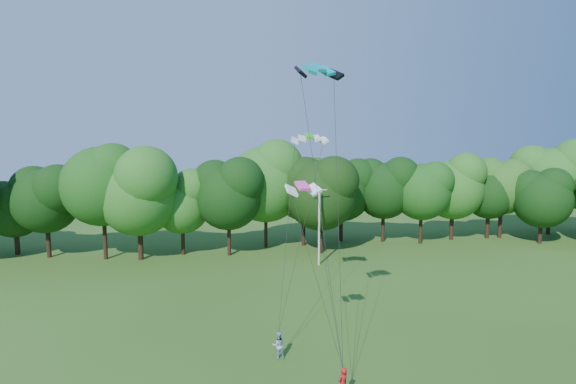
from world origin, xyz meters
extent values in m
cylinder|color=silver|center=(6.04, 28.65, 3.99)|extent=(0.20, 0.20, 7.97)
cube|color=silver|center=(6.04, 28.65, 7.77)|extent=(1.60, 0.13, 0.08)
imported|color=#91AAC9|center=(-0.90, 9.87, 0.80)|extent=(0.81, 0.65, 1.60)
cube|color=#0595A3|center=(0.82, 7.64, 16.49)|extent=(2.62, 1.69, 0.61)
cube|color=green|center=(2.35, 16.67, 13.09)|extent=(2.65, 1.31, 0.46)
cube|color=#FD46AC|center=(0.13, 8.02, 10.43)|extent=(2.00, 1.22, 0.46)
cylinder|color=#311F13|center=(7.35, 33.36, 2.17)|extent=(0.42, 0.42, 4.33)
ellipsoid|color=black|center=(7.35, 33.36, 7.88)|extent=(8.66, 8.66, 9.45)
cylinder|color=#382416|center=(32.37, 37.19, 1.87)|extent=(0.42, 0.42, 3.75)
ellipsoid|color=#265419|center=(32.37, 37.19, 6.81)|extent=(7.49, 7.49, 8.17)
camera|label=1|loc=(-4.53, -15.08, 12.92)|focal=28.00mm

